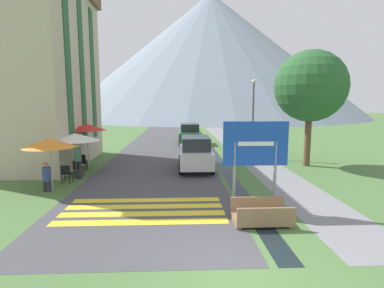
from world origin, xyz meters
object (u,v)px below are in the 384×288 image
Objects in this scene: cafe_chair_far_left at (83,162)px; streetlamp at (253,112)px; road_sign at (255,151)px; cafe_chair_far_right at (82,160)px; cafe_umbrella_middle_white at (75,137)px; person_seated_far at (46,175)px; hotel_building at (38,63)px; parked_car_near at (195,153)px; cafe_umbrella_rear_red at (87,127)px; parked_car_far at (189,133)px; cafe_chair_near_right at (66,172)px; cafe_umbrella_front_orange at (49,143)px; person_standing_terrace at (78,158)px; footbridge at (261,215)px; cafe_chair_middle at (78,167)px; tree_by_path at (310,86)px.

cafe_chair_far_left is 0.17× the size of streetlamp.
road_sign reaches higher than cafe_chair_far_right.
road_sign is 3.56× the size of cafe_chair_far_left.
cafe_chair_far_left is 0.35× the size of cafe_umbrella_middle_white.
hotel_building is at bearing 114.41° from person_seated_far.
person_seated_far is at bearing 162.40° from road_sign.
cafe_umbrella_middle_white is at bearing -123.77° from cafe_chair_far_left.
cafe_chair_far_right is at bearing 94.12° from cafe_umbrella_middle_white.
cafe_umbrella_middle_white is at bearing -156.46° from streetlamp.
parked_car_near is 6.38m from cafe_umbrella_rear_red.
cafe_chair_near_right is at bearing -114.67° from parked_car_far.
cafe_umbrella_front_orange is 1.27× the size of person_standing_terrace.
person_standing_terrace is 11.18m from streetlamp.
streetlamp reaches higher than person_seated_far.
cafe_umbrella_rear_red is 0.48× the size of streetlamp.
cafe_chair_near_right is (0.18, -2.83, 0.00)m from cafe_chair_far_right.
streetlamp is at bearing 40.36° from parked_car_near.
cafe_chair_far_left is (0.16, -0.45, 0.00)m from cafe_chair_far_right.
cafe_umbrella_middle_white is (2.91, -3.01, -3.98)m from hotel_building.
streetlamp reaches higher than parked_car_far.
footbridge is at bearing -37.42° from person_standing_terrace.
parked_car_far is 2.09× the size of cafe_umbrella_front_orange.
cafe_umbrella_front_orange is 4.95m from cafe_umbrella_rear_red.
parked_car_far reaches higher than person_seated_far.
cafe_umbrella_middle_white is (-6.13, -11.51, 1.02)m from parked_car_far.
parked_car_near is at bearing 5.60° from cafe_chair_middle.
cafe_chair_far_left is 0.13× the size of tree_by_path.
footbridge is 18.05m from parked_car_far.
cafe_chair_near_right is at bearing -88.05° from cafe_umbrella_rear_red.
parked_car_near reaches higher than footbridge.
cafe_chair_middle is at bearing -169.67° from tree_by_path.
parked_car_near reaches higher than cafe_chair_near_right.
cafe_umbrella_rear_red is 1.41× the size of person_standing_terrace.
streetlamp reaches higher than cafe_umbrella_front_orange.
cafe_umbrella_front_orange is (0.01, -3.97, 1.49)m from cafe_chair_far_right.
cafe_chair_middle is at bearing 81.60° from cafe_umbrella_front_orange.
cafe_chair_middle is 11.24m from streetlamp.
cafe_chair_middle is 1.10m from cafe_chair_near_right.
footbridge is at bearing -102.27° from streetlamp.
cafe_chair_middle is 3.23m from cafe_umbrella_rear_red.
person_seated_far is at bearing -65.59° from hotel_building.
person_standing_terrace is at bearing -77.35° from cafe_chair_middle.
streetlamp is at bearing 35.09° from person_seated_far.
cafe_chair_middle is (-7.43, 5.91, 0.29)m from footbridge.
person_seated_far is at bearing -94.92° from cafe_umbrella_middle_white.
person_standing_terrace is (-7.30, 5.59, 0.78)m from footbridge.
cafe_chair_far_right is 0.35× the size of cafe_umbrella_rear_red.
streetlamp is (3.95, 3.36, 2.13)m from parked_car_near.
cafe_umbrella_rear_red reaches higher than cafe_umbrella_middle_white.
footbridge is 0.37× the size of parked_car_far.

